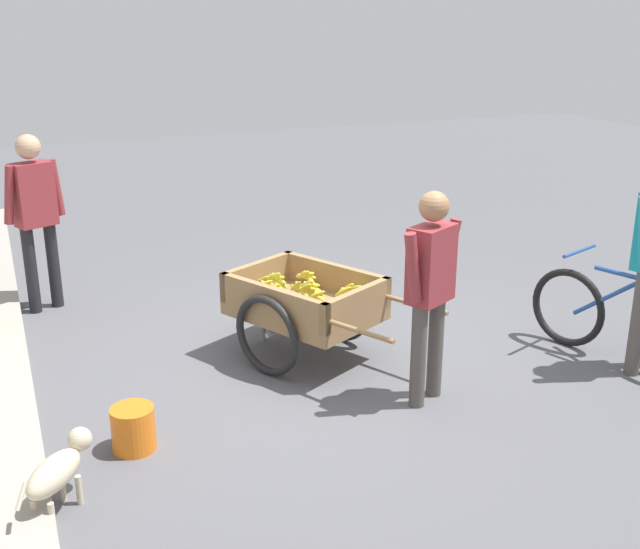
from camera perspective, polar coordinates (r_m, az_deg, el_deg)
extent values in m
plane|color=#56565B|center=(6.15, 0.75, -6.94)|extent=(24.00, 24.00, 0.00)
cube|color=#937047|center=(6.22, -1.10, -2.59)|extent=(1.34, 1.21, 0.10)
cube|color=#937047|center=(6.50, -4.54, -0.10)|extent=(0.41, 0.74, 0.24)
cube|color=#937047|center=(5.85, 2.71, -2.25)|extent=(0.41, 0.74, 0.24)
cube|color=#937047|center=(5.91, -3.49, -2.05)|extent=(1.01, 0.55, 0.24)
cube|color=#937047|center=(6.43, 1.08, -0.26)|extent=(1.01, 0.55, 0.24)
torus|color=black|center=(5.96, -3.91, -4.48)|extent=(0.60, 0.34, 0.64)
torus|color=black|center=(6.57, 1.45, -2.17)|extent=(0.60, 0.34, 0.64)
cylinder|color=gray|center=(6.25, -1.10, -3.27)|extent=(0.43, 0.80, 0.04)
cylinder|color=#937047|center=(5.44, 3.04, -4.17)|extent=(0.51, 0.28, 0.04)
cylinder|color=#937047|center=(5.96, 7.04, -2.20)|extent=(0.51, 0.28, 0.04)
cylinder|color=gray|center=(6.61, -4.15, -3.43)|extent=(0.04, 0.04, 0.35)
ellipsoid|color=gold|center=(6.25, -3.74, -0.80)|extent=(0.18, 0.08, 0.13)
ellipsoid|color=gold|center=(6.25, -3.81, -0.72)|extent=(0.17, 0.15, 0.10)
ellipsoid|color=gold|center=(6.25, -3.94, -0.62)|extent=(0.19, 0.12, 0.05)
ellipsoid|color=gold|center=(6.25, -4.04, -0.53)|extent=(0.19, 0.07, 0.09)
ellipsoid|color=gold|center=(6.25, -4.17, -0.43)|extent=(0.18, 0.10, 0.15)
ellipsoid|color=gold|center=(6.25, -2.89, -1.25)|extent=(0.17, 0.09, 0.15)
ellipsoid|color=gold|center=(6.25, -3.09, -1.13)|extent=(0.19, 0.11, 0.05)
ellipsoid|color=gold|center=(6.26, -3.29, -1.01)|extent=(0.17, 0.08, 0.15)
ellipsoid|color=gold|center=(6.47, -0.75, -0.33)|extent=(0.17, 0.09, 0.15)
ellipsoid|color=gold|center=(6.47, -0.86, -0.23)|extent=(0.19, 0.07, 0.11)
ellipsoid|color=gold|center=(6.47, -0.98, -0.14)|extent=(0.17, 0.15, 0.05)
ellipsoid|color=gold|center=(6.47, -1.10, -0.05)|extent=(0.16, 0.16, 0.10)
ellipsoid|color=gold|center=(6.47, -1.18, 0.04)|extent=(0.19, 0.08, 0.13)
ellipsoid|color=gold|center=(6.03, -3.77, -1.03)|extent=(0.17, 0.12, 0.14)
ellipsoid|color=gold|center=(6.04, -3.97, -0.91)|extent=(0.19, 0.11, 0.05)
ellipsoid|color=gold|center=(6.05, -4.15, -0.79)|extent=(0.15, 0.16, 0.14)
ellipsoid|color=gold|center=(6.22, -3.28, -1.61)|extent=(0.15, 0.16, 0.15)
ellipsoid|color=gold|center=(6.23, -3.48, -1.49)|extent=(0.19, 0.08, 0.05)
ellipsoid|color=gold|center=(6.24, -3.69, -1.37)|extent=(0.16, 0.12, 0.16)
ellipsoid|color=gold|center=(6.20, 2.56, -1.38)|extent=(0.17, 0.13, 0.15)
ellipsoid|color=gold|center=(6.20, 2.41, -1.27)|extent=(0.16, 0.16, 0.09)
ellipsoid|color=gold|center=(6.20, 2.31, -1.18)|extent=(0.18, 0.07, 0.05)
ellipsoid|color=gold|center=(6.19, 2.21, -1.09)|extent=(0.16, 0.16, 0.10)
ellipsoid|color=gold|center=(6.19, 2.07, -0.99)|extent=(0.17, 0.07, 0.15)
ellipsoid|color=gold|center=(5.99, -0.64, -1.40)|extent=(0.18, 0.08, 0.13)
ellipsoid|color=gold|center=(5.99, -0.72, -1.31)|extent=(0.19, 0.07, 0.10)
ellipsoid|color=gold|center=(5.99, -0.85, -1.21)|extent=(0.18, 0.12, 0.05)
ellipsoid|color=gold|center=(5.99, -0.96, -1.11)|extent=(0.19, 0.12, 0.09)
ellipsoid|color=gold|center=(5.99, -1.09, -1.01)|extent=(0.18, 0.09, 0.14)
ellipsoid|color=gold|center=(6.04, 2.07, -1.51)|extent=(0.19, 0.11, 0.13)
ellipsoid|color=gold|center=(6.04, 1.90, -1.40)|extent=(0.18, 0.07, 0.05)
ellipsoid|color=gold|center=(6.05, 1.70, -1.28)|extent=(0.17, 0.14, 0.14)
ellipsoid|color=gold|center=(6.27, -1.38, -1.09)|extent=(0.18, 0.09, 0.14)
ellipsoid|color=gold|center=(6.28, -1.56, -0.97)|extent=(0.18, 0.13, 0.05)
ellipsoid|color=gold|center=(6.28, -1.77, -0.85)|extent=(0.17, 0.08, 0.15)
ellipsoid|color=gold|center=(6.13, 3.03, -1.42)|extent=(0.16, 0.14, 0.15)
ellipsoid|color=gold|center=(6.13, 2.91, -1.32)|extent=(0.19, 0.08, 0.10)
ellipsoid|color=gold|center=(6.13, 2.79, -1.22)|extent=(0.18, 0.14, 0.05)
ellipsoid|color=gold|center=(6.13, 2.68, -1.13)|extent=(0.19, 0.12, 0.10)
ellipsoid|color=gold|center=(6.13, 2.58, -1.04)|extent=(0.19, 0.09, 0.13)
ellipsoid|color=gold|center=(6.33, -2.99, -0.45)|extent=(0.16, 0.13, 0.14)
ellipsoid|color=gold|center=(6.33, -3.13, -0.34)|extent=(0.18, 0.13, 0.08)
ellipsoid|color=gold|center=(6.33, -3.27, -0.24)|extent=(0.18, 0.15, 0.09)
ellipsoid|color=gold|center=(6.33, -3.39, -0.15)|extent=(0.18, 0.11, 0.13)
ellipsoid|color=gold|center=(6.03, -0.49, -1.00)|extent=(0.16, 0.16, 0.13)
ellipsoid|color=gold|center=(6.03, -0.59, -0.91)|extent=(0.19, 0.12, 0.09)
ellipsoid|color=gold|center=(6.03, -0.74, -0.80)|extent=(0.17, 0.15, 0.08)
ellipsoid|color=gold|center=(6.03, -0.87, -0.70)|extent=(0.18, 0.06, 0.13)
ellipsoid|color=gold|center=(5.93, 0.06, -1.80)|extent=(0.17, 0.07, 0.14)
ellipsoid|color=gold|center=(5.94, -0.14, -1.67)|extent=(0.19, 0.07, 0.05)
ellipsoid|color=gold|center=(5.94, -0.33, -1.55)|extent=(0.16, 0.15, 0.14)
cylinder|color=#4C4742|center=(5.51, 7.17, -5.93)|extent=(0.11, 0.11, 0.76)
cylinder|color=#4C4742|center=(5.68, 8.41, -5.20)|extent=(0.11, 0.11, 0.76)
cube|color=maroon|center=(5.36, 8.10, 0.76)|extent=(0.33, 0.39, 0.54)
sphere|color=#9E704C|center=(5.25, 8.30, 4.93)|extent=(0.21, 0.21, 0.21)
cylinder|color=maroon|center=(5.18, 6.80, 0.47)|extent=(0.08, 0.15, 0.49)
cylinder|color=maroon|center=(5.53, 9.35, 1.56)|extent=(0.08, 0.17, 0.49)
torus|color=black|center=(6.78, 17.58, -2.31)|extent=(0.64, 0.27, 0.66)
cylinder|color=#234C93|center=(6.43, 21.72, -0.13)|extent=(0.58, 0.23, 0.04)
cylinder|color=#234C93|center=(6.58, 20.11, -1.61)|extent=(0.51, 0.21, 0.43)
cylinder|color=#234C93|center=(6.60, 18.38, 1.63)|extent=(0.18, 0.44, 0.03)
cylinder|color=#4C4742|center=(6.38, 22.13, -3.34)|extent=(0.11, 0.11, 0.83)
ellipsoid|color=beige|center=(4.63, -18.81, -13.56)|extent=(0.46, 0.41, 0.18)
sphere|color=beige|center=(4.79, -17.08, -11.38)|extent=(0.14, 0.14, 0.14)
cylinder|color=beige|center=(4.42, -20.92, -14.87)|extent=(0.10, 0.09, 0.12)
cylinder|color=beige|center=(4.84, -18.25, -14.48)|extent=(0.04, 0.04, 0.18)
cylinder|color=beige|center=(4.79, -17.13, -14.76)|extent=(0.04, 0.04, 0.18)
cylinder|color=beige|center=(4.67, -20.07, -16.08)|extent=(0.04, 0.04, 0.18)
cylinder|color=beige|center=(4.61, -18.92, -16.40)|extent=(0.04, 0.04, 0.18)
cylinder|color=orange|center=(5.20, -13.44, -10.86)|extent=(0.28, 0.28, 0.29)
cylinder|color=black|center=(7.61, -20.29, 0.28)|extent=(0.11, 0.11, 0.81)
cylinder|color=black|center=(7.70, -18.83, 0.65)|extent=(0.11, 0.11, 0.81)
cube|color=maroon|center=(7.48, -20.13, 5.50)|extent=(0.31, 0.39, 0.57)
sphere|color=tan|center=(7.40, -20.50, 8.71)|extent=(0.22, 0.22, 0.22)
cylinder|color=maroon|center=(7.38, -21.69, 5.39)|extent=(0.08, 0.15, 0.52)
cylinder|color=maroon|center=(7.56, -18.66, 6.03)|extent=(0.08, 0.12, 0.52)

